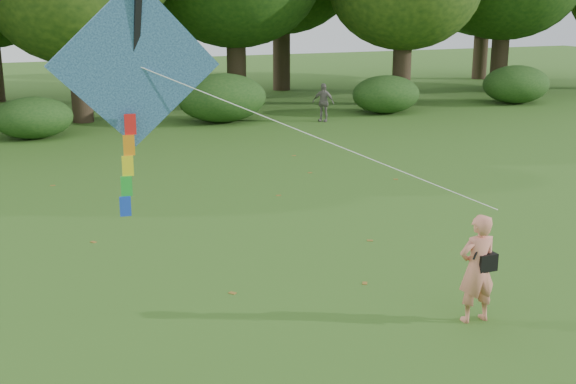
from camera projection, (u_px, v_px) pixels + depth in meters
name	position (u px, v px, depth m)	size (l,w,h in m)	color
ground	(391.00, 312.00, 11.05)	(100.00, 100.00, 0.00)	#265114
man_kite_flyer	(477.00, 268.00, 10.54)	(0.60, 0.40, 1.65)	#E4836B
bystander_right	(323.00, 102.00, 28.04)	(0.87, 0.36, 1.49)	gray
crossbody_bag	(485.00, 261.00, 10.53)	(0.43, 0.20, 0.68)	black
flying_kite	(137.00, 70.00, 8.73)	(5.98, 1.16, 3.20)	#2932B2
shrub_band	(127.00, 106.00, 26.24)	(39.15, 3.22, 1.88)	#264919
fallen_leaves	(272.00, 218.00, 15.80)	(8.61, 13.39, 0.01)	brown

